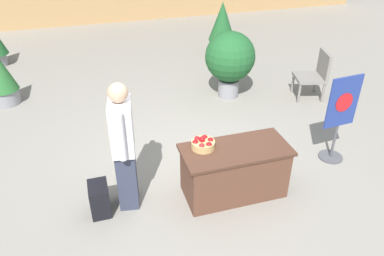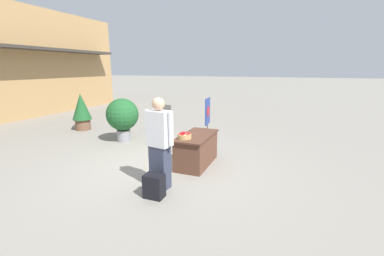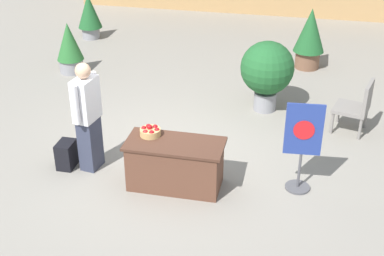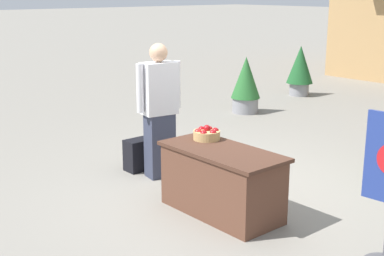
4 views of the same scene
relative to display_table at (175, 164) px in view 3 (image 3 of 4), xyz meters
name	(u,v)px [view 3 (image 3 of 4)]	position (x,y,z in m)	size (l,w,h in m)	color
ground_plane	(167,158)	(-0.31, 0.70, -0.36)	(120.00, 120.00, 0.00)	gray
display_table	(175,164)	(0.00, 0.00, 0.00)	(1.40, 0.66, 0.72)	brown
apple_basket	(150,131)	(-0.40, 0.14, 0.42)	(0.30, 0.30, 0.16)	tan
person_visitor	(88,116)	(-1.38, 0.22, 0.51)	(0.32, 0.60, 1.71)	#33384C
backpack	(67,155)	(-1.75, 0.14, -0.15)	(0.24, 0.34, 0.42)	black
poster_board	(302,145)	(1.75, 0.30, 0.36)	(0.52, 0.36, 1.36)	#4C4C51
patio_chair	(358,105)	(2.63, 2.24, 0.15)	(0.67, 0.67, 0.94)	gray
potted_plant_near_left	(267,70)	(1.03, 2.78, 0.43)	(0.97, 0.97, 1.32)	gray
potted_plant_far_right	(69,47)	(-3.24, 3.72, 0.21)	(0.57, 0.57, 1.10)	gray
potted_plant_near_right	(310,36)	(1.74, 5.07, 0.36)	(0.67, 0.67, 1.33)	brown
potted_plant_far_left	(89,14)	(-3.67, 5.92, 0.26)	(0.60, 0.60, 1.13)	gray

